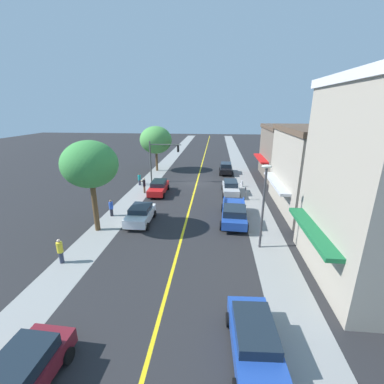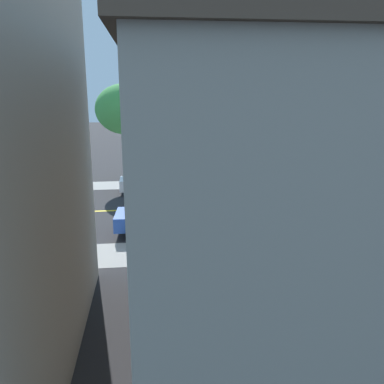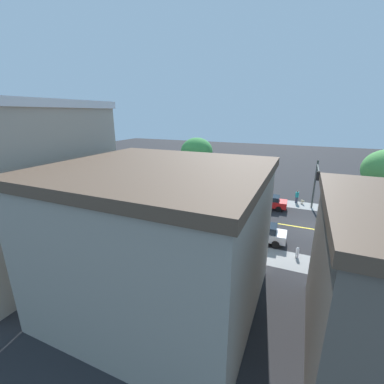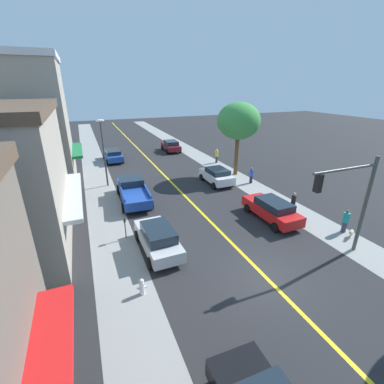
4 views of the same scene
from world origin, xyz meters
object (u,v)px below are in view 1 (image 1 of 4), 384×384
white_sedan_right_curb (140,214)px  pedestrian_black_shirt (144,185)px  pedestrian_yellow_shirt (60,251)px  street_tree_right_corner (90,165)px  blue_sedan_left_curb (255,341)px  pedestrian_blue_shirt (111,208)px  small_dog (142,181)px  street_tree_left_near (156,140)px  fire_hydrant (242,183)px  black_sedan_left_curb (226,168)px  traffic_light_mast (160,155)px  silver_sedan_left_curb (231,187)px  pedestrian_teal_shirt (139,179)px  red_sedan_right_curb (159,187)px  maroon_sedan_right_curb (18,378)px  parking_meter (245,192)px  street_lamp (264,198)px  blue_pickup_truck (234,213)px

white_sedan_right_curb → pedestrian_black_shirt: 8.55m
pedestrian_yellow_shirt → street_tree_right_corner: bearing=30.6°
blue_sedan_left_curb → white_sedan_right_curb: 14.81m
white_sedan_right_curb → blue_sedan_left_curb: bearing=33.4°
pedestrian_blue_shirt → small_dog: (0.11, -10.94, -0.47)m
pedestrian_blue_shirt → street_tree_left_near: bearing=120.0°
fire_hydrant → black_sedan_left_curb: black_sedan_left_curb is taller
traffic_light_mast → blue_sedan_left_curb: bearing=-70.1°
silver_sedan_left_curb → pedestrian_black_shirt: (10.28, 0.59, 0.17)m
street_tree_right_corner → white_sedan_right_curb: 5.99m
street_tree_right_corner → fire_hydrant: 19.76m
pedestrian_teal_shirt → red_sedan_right_curb: bearing=31.8°
black_sedan_left_curb → small_dog: (11.37, 6.90, -0.48)m
street_tree_right_corner → red_sedan_right_curb: bearing=-106.9°
silver_sedan_left_curb → pedestrian_yellow_shirt: pedestrian_yellow_shirt is taller
street_tree_right_corner → small_dog: (0.09, -13.90, -5.21)m
pedestrian_black_shirt → small_dog: pedestrian_black_shirt is taller
red_sedan_right_curb → pedestrian_teal_shirt: size_ratio=3.07×
pedestrian_black_shirt → pedestrian_teal_shirt: 3.49m
maroon_sedan_right_curb → black_sedan_left_curb: (-8.21, -33.65, 0.03)m
red_sedan_right_curb → pedestrian_blue_shirt: size_ratio=3.02×
street_tree_left_near → parking_meter: (-12.88, 12.94, -3.99)m
red_sedan_right_curb → street_lamp: bearing=39.9°
fire_hydrant → maroon_sedan_right_curb: (10.09, 26.65, 0.39)m
fire_hydrant → street_lamp: street_lamp is taller
pedestrian_black_shirt → pedestrian_yellow_shirt: bearing=-31.7°
red_sedan_right_curb → pedestrian_blue_shirt: bearing=-24.3°
maroon_sedan_right_curb → pedestrian_teal_shirt: 26.28m
parking_meter → small_dog: parking_meter is taller
pedestrian_teal_shirt → street_lamp: bearing=28.5°
red_sedan_right_curb → small_dog: red_sedan_right_curb is taller
street_lamp → small_dog: 20.65m
traffic_light_mast → maroon_sedan_right_curb: bearing=-88.3°
blue_pickup_truck → fire_hydrant: bearing=173.9°
silver_sedan_left_curb → fire_hydrant: bearing=151.1°
maroon_sedan_right_curb → small_dog: maroon_sedan_right_curb is taller
street_lamp → pedestrian_black_shirt: size_ratio=3.38×
maroon_sedan_right_curb → blue_pickup_truck: blue_pickup_truck is taller
maroon_sedan_right_curb → blue_sedan_left_curb: bearing=107.7°
traffic_light_mast → pedestrian_yellow_shirt: 20.15m
red_sedan_right_curb → blue_pickup_truck: 11.10m
parking_meter → blue_pickup_truck: 6.16m
street_tree_left_near → pedestrian_blue_shirt: (0.15, 18.68, -4.11)m
pedestrian_black_shirt → small_dog: 4.10m
fire_hydrant → pedestrian_black_shirt: (11.92, 3.73, 0.57)m
parking_meter → street_lamp: size_ratio=0.23×
street_tree_left_near → blue_sedan_left_curb: 34.33m
pedestrian_blue_shirt → pedestrian_teal_shirt: pedestrian_blue_shirt is taller
blue_sedan_left_curb → blue_pickup_truck: 13.25m
street_lamp → small_dog: street_lamp is taller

